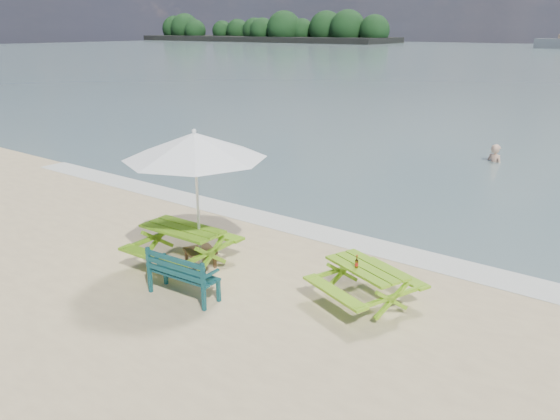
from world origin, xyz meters
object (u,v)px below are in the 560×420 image
Objects in this scene: side_table at (200,257)px; swimmer at (494,169)px; picnic_table_left at (183,247)px; patio_umbrella at (195,146)px; park_bench at (184,283)px; beer_bottle at (357,264)px; picnic_table_right at (366,286)px.

swimmer reaches higher than side_table.
patio_umbrella reaches higher than picnic_table_left.
picnic_table_left is 1.06× the size of swimmer.
park_bench is 6.01× the size of beer_bottle.
beer_bottle is at bearing 7.36° from side_table.
picnic_table_left is 0.94× the size of picnic_table_right.
picnic_table_left is at bearing -170.62° from beer_bottle.
park_bench reaches higher than picnic_table_left.
park_bench reaches higher than swimmer.
side_table is 0.20× the size of patio_umbrella.
patio_umbrella reaches higher than park_bench.
park_bench is at bearing -95.63° from swimmer.
beer_bottle is at bearing 30.80° from park_bench.
side_table is 3.15× the size of beer_bottle.
picnic_table_right is at bearing 54.95° from beer_bottle.
swimmer is at bearing 80.79° from patio_umbrella.
picnic_table_right is 3.98m from patio_umbrella.
picnic_table_right is at bearing 9.73° from patio_umbrella.
park_bench is 2.52m from patio_umbrella.
patio_umbrella is (0.30, 0.17, 2.03)m from picnic_table_left.
side_table is (-3.34, -0.57, -0.15)m from picnic_table_right.
patio_umbrella is at bearing -99.21° from swimmer.
beer_bottle is at bearing -84.32° from swimmer.
patio_umbrella is at bearing 29.20° from picnic_table_left.
patio_umbrella is (-3.34, -0.57, 2.08)m from picnic_table_right.
patio_umbrella is (-0.69, 1.10, 2.16)m from park_bench.
side_table is at bearing -99.21° from swimmer.
patio_umbrella is 15.73× the size of beer_bottle.
park_bench is 0.38× the size of patio_umbrella.
picnic_table_right is 2.81× the size of side_table.
picnic_table_right is 3.39m from side_table.
swimmer is (-1.31, 11.94, -0.60)m from picnic_table_right.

